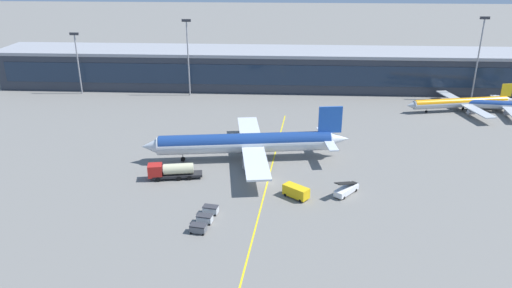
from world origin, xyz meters
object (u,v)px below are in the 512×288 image
object	(u,v)px
crew_van	(296,191)
baggage_cart_0	(198,228)
belt_loader	(346,189)
commuter_jet_near	(503,105)
commuter_jet_far	(461,103)
baggage_cart_1	(205,219)
main_airliner	(247,143)
fuel_tanker	(171,171)
baggage_cart_2	(211,210)

from	to	relation	value
crew_van	baggage_cart_0	xyz separation A→B (m)	(-16.22, -13.19, -0.53)
belt_loader	commuter_jet_near	xyz separation A→B (m)	(50.30, 52.70, 1.26)
crew_van	commuter_jet_far	distance (m)	73.69
belt_loader	baggage_cart_1	bearing A→B (deg)	-154.83
baggage_cart_0	main_airliner	bearing A→B (deg)	79.28
main_airliner	fuel_tanker	bearing A→B (deg)	-143.81
crew_van	main_airliner	bearing A→B (deg)	121.04
fuel_tanker	baggage_cart_0	xyz separation A→B (m)	(8.74, -19.90, -0.96)
baggage_cart_2	commuter_jet_far	bearing A→B (deg)	44.40
belt_loader	crew_van	bearing A→B (deg)	-169.14
fuel_tanker	belt_loader	world-z (taller)	belt_loader
crew_van	baggage_cart_0	distance (m)	20.91
fuel_tanker	commuter_jet_near	bearing A→B (deg)	29.39
baggage_cart_0	commuter_jet_near	world-z (taller)	commuter_jet_near
fuel_tanker	commuter_jet_far	distance (m)	88.19
main_airliner	crew_van	world-z (taller)	main_airliner
belt_loader	baggage_cart_0	bearing A→B (deg)	-149.84
baggage_cart_1	commuter_jet_far	size ratio (longest dim) A/B	0.09
main_airliner	commuter_jet_near	distance (m)	79.66
baggage_cart_1	commuter_jet_far	bearing A→B (deg)	45.55
main_airliner	baggage_cart_1	world-z (taller)	main_airliner
belt_loader	baggage_cart_2	bearing A→B (deg)	-160.53
baggage_cart_0	fuel_tanker	bearing A→B (deg)	113.71
belt_loader	baggage_cart_2	world-z (taller)	belt_loader
main_airliner	belt_loader	world-z (taller)	main_airliner
baggage_cart_0	baggage_cart_2	world-z (taller)	same
baggage_cart_0	commuter_jet_far	bearing A→B (deg)	46.64
crew_van	baggage_cart_2	world-z (taller)	crew_van
main_airliner	baggage_cart_2	xyz separation A→B (m)	(-4.63, -24.23, -3.14)
crew_van	belt_loader	bearing A→B (deg)	10.86
baggage_cart_0	crew_van	bearing A→B (deg)	39.12
baggage_cart_0	baggage_cart_1	xyz separation A→B (m)	(0.58, 3.15, 0.00)
main_airliner	baggage_cart_2	world-z (taller)	main_airliner
commuter_jet_near	baggage_cart_0	bearing A→B (deg)	-138.36
commuter_jet_far	baggage_cart_0	bearing A→B (deg)	-133.36
belt_loader	baggage_cart_2	distance (m)	26.24
fuel_tanker	baggage_cart_1	size ratio (longest dim) A/B	3.84
baggage_cart_1	baggage_cart_0	bearing A→B (deg)	-100.38
fuel_tanker	baggage_cart_2	world-z (taller)	fuel_tanker
main_airliner	commuter_jet_near	xyz separation A→B (m)	(70.42, 37.21, -1.67)
belt_loader	commuter_jet_near	bearing A→B (deg)	46.33
crew_van	commuter_jet_near	bearing A→B (deg)	42.29
belt_loader	fuel_tanker	bearing A→B (deg)	172.01
crew_van	baggage_cart_2	size ratio (longest dim) A/B	1.81
main_airliner	belt_loader	xyz separation A→B (m)	(20.11, -15.49, -2.93)
main_airliner	belt_loader	bearing A→B (deg)	-37.60
baggage_cart_2	commuter_jet_far	xyz separation A→B (m)	(63.63, 62.30, 1.71)
baggage_cart_2	commuter_jet_near	xyz separation A→B (m)	(75.04, 61.45, 1.47)
commuter_jet_far	baggage_cart_1	bearing A→B (deg)	-134.45
belt_loader	commuter_jet_near	size ratio (longest dim) A/B	0.23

